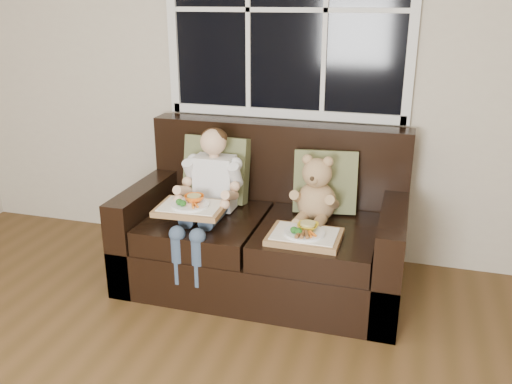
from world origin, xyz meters
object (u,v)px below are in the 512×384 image
(child, at_px, (209,187))
(tray_left, at_px, (191,207))
(loveseat, at_px, (266,234))
(tray_right, at_px, (305,235))
(teddy_bear, at_px, (316,194))

(child, xyz_separation_m, tray_left, (-0.04, -0.19, -0.06))
(tray_left, bearing_deg, loveseat, 37.08)
(child, bearing_deg, tray_left, -102.20)
(loveseat, height_order, tray_left, loveseat)
(tray_left, xyz_separation_m, tray_right, (0.68, 0.00, -0.10))
(child, height_order, tray_right, child)
(child, height_order, teddy_bear, child)
(child, bearing_deg, loveseat, 19.52)
(tray_left, bearing_deg, teddy_bear, 21.37)
(loveseat, relative_size, teddy_bear, 4.05)
(teddy_bear, xyz_separation_m, tray_left, (-0.68, -0.31, -0.04))
(tray_right, bearing_deg, tray_left, -179.17)
(loveseat, distance_m, tray_right, 0.47)
(teddy_bear, xyz_separation_m, tray_right, (-0.00, -0.31, -0.14))
(tray_left, bearing_deg, tray_right, -2.87)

